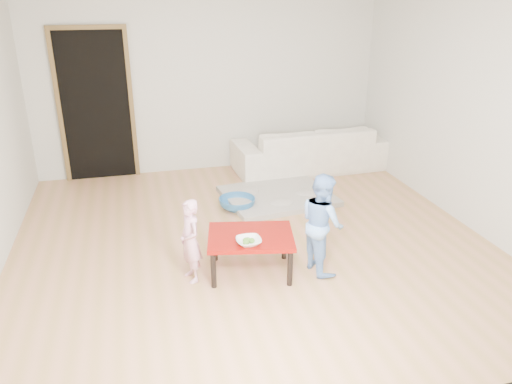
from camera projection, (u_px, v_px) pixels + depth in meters
name	position (u px, v px, depth m)	size (l,w,h in m)	color
floor	(251.00, 241.00, 5.42)	(5.00, 5.00, 0.01)	#B3864C
back_wall	(210.00, 82.00, 7.18)	(5.00, 0.02, 2.60)	beige
right_wall	(470.00, 110.00, 5.51)	(0.02, 5.00, 2.60)	beige
doorway	(96.00, 107.00, 6.89)	(1.02, 0.08, 2.11)	brown
sofa	(310.00, 148.00, 7.46)	(2.25, 0.88, 0.66)	white
cushion	(284.00, 143.00, 7.15)	(0.41, 0.36, 0.11)	orange
red_table	(251.00, 254.00, 4.75)	(0.80, 0.60, 0.40)	maroon
bowl	(249.00, 241.00, 4.50)	(0.23, 0.23, 0.06)	white
broccoli	(249.00, 241.00, 4.50)	(0.12, 0.12, 0.06)	#2D5919
child_pink	(190.00, 241.00, 4.56)	(0.29, 0.19, 0.80)	#D96394
child_blue	(322.00, 223.00, 4.71)	(0.48, 0.37, 0.98)	#669CED
basin	(237.00, 203.00, 6.19)	(0.45, 0.45, 0.14)	#29659C
blanket	(278.00, 196.00, 6.51)	(1.33, 1.11, 0.07)	#B2A99D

